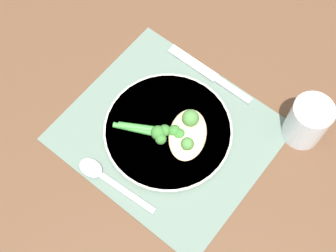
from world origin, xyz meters
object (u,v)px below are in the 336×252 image
object	(u,v)px
broccoli_stalk_right	(155,133)
water_glass	(307,122)
broccoli_stalk_rear	(165,132)
knife	(211,75)
chicken_fillet	(188,135)
spoon	(99,174)
plate	(168,130)

from	to	relation	value
broccoli_stalk_right	water_glass	size ratio (longest dim) A/B	1.06
broccoli_stalk_rear	water_glass	xyz separation A→B (m)	(0.20, 0.18, 0.02)
broccoli_stalk_rear	broccoli_stalk_right	world-z (taller)	broccoli_stalk_right
knife	water_glass	xyz separation A→B (m)	(0.21, 0.01, 0.04)
chicken_fillet	spoon	xyz separation A→B (m)	(-0.09, -0.16, -0.02)
plate	water_glass	xyz separation A→B (m)	(0.20, 0.16, 0.04)
broccoli_stalk_right	water_glass	bearing A→B (deg)	106.24
broccoli_stalk_right	spoon	distance (m)	0.13
water_glass	plate	bearing A→B (deg)	-141.14
knife	spoon	xyz separation A→B (m)	(-0.04, -0.30, 0.00)
spoon	water_glass	bearing A→B (deg)	-42.72
plate	water_glass	size ratio (longest dim) A/B	2.51
plate	broccoli_stalk_right	xyz separation A→B (m)	(-0.01, -0.02, 0.02)
broccoli_stalk_right	spoon	world-z (taller)	broccoli_stalk_right
plate	chicken_fillet	distance (m)	0.04
broccoli_stalk_right	spoon	bearing A→B (deg)	-40.88
spoon	water_glass	xyz separation A→B (m)	(0.25, 0.31, 0.04)
knife	water_glass	size ratio (longest dim) A/B	2.07
plate	knife	bearing A→B (deg)	94.12
chicken_fillet	broccoli_stalk_right	size ratio (longest dim) A/B	1.23
plate	broccoli_stalk_right	bearing A→B (deg)	-114.96
knife	broccoli_stalk_rear	bearing A→B (deg)	-175.05
chicken_fillet	spoon	distance (m)	0.18
chicken_fillet	knife	xyz separation A→B (m)	(-0.05, 0.15, -0.02)
plate	chicken_fillet	bearing A→B (deg)	15.43
chicken_fillet	knife	world-z (taller)	chicken_fillet
chicken_fillet	broccoli_stalk_right	bearing A→B (deg)	-145.29
plate	broccoli_stalk_right	distance (m)	0.03
plate	spoon	size ratio (longest dim) A/B	1.46
broccoli_stalk_right	water_glass	world-z (taller)	water_glass
broccoli_stalk_rear	chicken_fillet	bearing A→B (deg)	90.75
broccoli_stalk_rear	knife	xyz separation A→B (m)	(-0.01, 0.17, -0.02)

